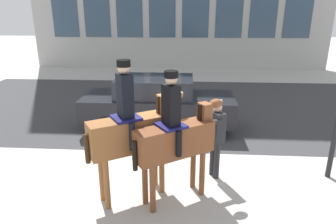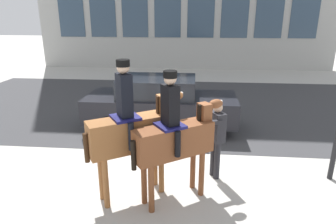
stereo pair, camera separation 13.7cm
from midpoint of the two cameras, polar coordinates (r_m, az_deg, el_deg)
ground_plane at (r=7.48m, az=-2.04°, el=-9.34°), size 80.00×80.00×0.00m
road_surface at (r=11.88m, az=0.27°, el=1.40°), size 18.70×8.50×0.01m
mounted_horse_lead at (r=5.64m, az=-7.51°, el=-3.48°), size 1.79×1.30×2.72m
mounted_horse_companion at (r=5.53m, az=0.81°, el=-4.74°), size 1.71×1.31×2.55m
pedestrian_bystander at (r=6.48m, az=8.46°, el=-4.25°), size 0.75×0.74×1.71m
street_car_near_lane at (r=9.19m, az=-2.37°, el=1.72°), size 4.55×1.84×1.64m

